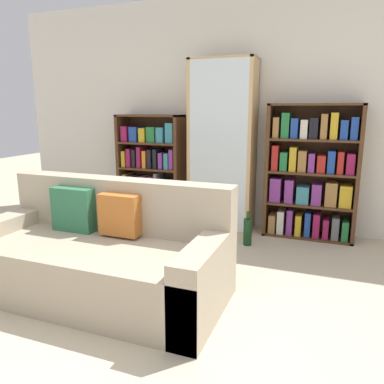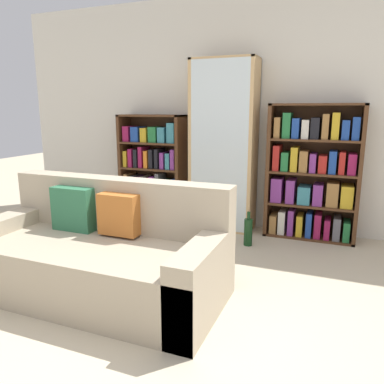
{
  "view_description": "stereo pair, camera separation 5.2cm",
  "coord_description": "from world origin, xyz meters",
  "px_view_note": "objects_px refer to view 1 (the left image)",
  "views": [
    {
      "loc": [
        1.04,
        -1.7,
        1.42
      ],
      "look_at": [
        -0.19,
        1.52,
        0.65
      ],
      "focal_mm": 35.0,
      "sensor_mm": 36.0,
      "label": 1
    },
    {
      "loc": [
        1.09,
        -1.68,
        1.42
      ],
      "look_at": [
        -0.19,
        1.52,
        0.65
      ],
      "focal_mm": 35.0,
      "sensor_mm": 36.0,
      "label": 2
    }
  ],
  "objects_px": {
    "bookshelf_right": "(311,175)",
    "display_cabinet": "(222,146)",
    "couch": "(101,257)",
    "wine_bottle": "(248,231)",
    "bookshelf_left": "(152,171)"
  },
  "relations": [
    {
      "from": "couch",
      "to": "wine_bottle",
      "type": "distance_m",
      "value": 1.67
    },
    {
      "from": "bookshelf_right",
      "to": "couch",
      "type": "bearing_deg",
      "value": -125.74
    },
    {
      "from": "couch",
      "to": "wine_bottle",
      "type": "bearing_deg",
      "value": 59.9
    },
    {
      "from": "couch",
      "to": "bookshelf_left",
      "type": "height_order",
      "value": "bookshelf_left"
    },
    {
      "from": "bookshelf_left",
      "to": "wine_bottle",
      "type": "distance_m",
      "value": 1.55
    },
    {
      "from": "bookshelf_right",
      "to": "wine_bottle",
      "type": "xyz_separation_m",
      "value": [
        -0.57,
        -0.51,
        -0.55
      ]
    },
    {
      "from": "couch",
      "to": "wine_bottle",
      "type": "relative_size",
      "value": 5.31
    },
    {
      "from": "bookshelf_right",
      "to": "display_cabinet",
      "type": "bearing_deg",
      "value": -179.1
    },
    {
      "from": "bookshelf_left",
      "to": "wine_bottle",
      "type": "height_order",
      "value": "bookshelf_left"
    },
    {
      "from": "bookshelf_left",
      "to": "bookshelf_right",
      "type": "distance_m",
      "value": 1.95
    },
    {
      "from": "couch",
      "to": "display_cabinet",
      "type": "relative_size",
      "value": 0.99
    },
    {
      "from": "couch",
      "to": "bookshelf_left",
      "type": "bearing_deg",
      "value": 105.59
    },
    {
      "from": "bookshelf_left",
      "to": "display_cabinet",
      "type": "bearing_deg",
      "value": -0.97
    },
    {
      "from": "display_cabinet",
      "to": "bookshelf_left",
      "type": "bearing_deg",
      "value": 179.03
    },
    {
      "from": "wine_bottle",
      "to": "bookshelf_right",
      "type": "bearing_deg",
      "value": 41.94
    }
  ]
}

